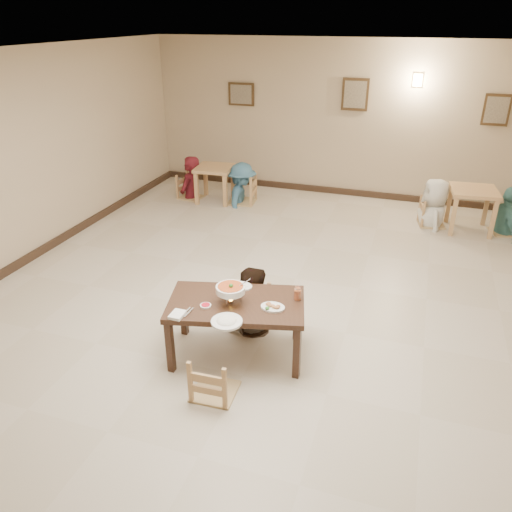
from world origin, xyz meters
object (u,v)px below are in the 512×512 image
(drink_glass, at_px, (298,294))
(bg_diner_a, at_px, (189,156))
(main_diner, at_px, (249,269))
(bg_table_left, at_px, (215,173))
(bg_chair_ll, at_px, (190,176))
(bg_table_right, at_px, (473,197))
(main_table, at_px, (236,308))
(chair_near, at_px, (213,356))
(bg_diner_c, at_px, (438,179))
(bg_chair_rl, at_px, (435,200))
(bg_diner_b, at_px, (241,163))
(curry_warmer, at_px, (231,289))
(bg_chair_lr, at_px, (242,176))
(chair_far, at_px, (250,290))
(bg_chair_rr, at_px, (509,209))

(drink_glass, height_order, bg_diner_a, bg_diner_a)
(main_diner, distance_m, drink_glass, 0.72)
(bg_table_left, relative_size, bg_chair_ll, 0.83)
(bg_table_right, bearing_deg, main_table, -119.45)
(main_table, height_order, chair_near, chair_near)
(main_table, height_order, drink_glass, drink_glass)
(main_table, distance_m, main_diner, 0.60)
(bg_diner_c, bearing_deg, bg_chair_rl, 0.00)
(bg_diner_a, bearing_deg, bg_table_left, 95.62)
(bg_diner_b, bearing_deg, drink_glass, -160.95)
(bg_chair_ll, bearing_deg, chair_near, -142.54)
(main_diner, relative_size, bg_table_right, 1.90)
(main_table, bearing_deg, bg_diner_a, 106.61)
(curry_warmer, relative_size, bg_table_left, 0.45)
(chair_near, relative_size, bg_table_right, 1.10)
(main_diner, height_order, bg_chair_lr, main_diner)
(chair_far, height_order, bg_table_right, chair_far)
(chair_near, xyz_separation_m, bg_diner_c, (1.96, 5.25, 0.40))
(chair_far, height_order, bg_chair_lr, bg_chair_lr)
(bg_chair_rl, height_order, bg_diner_a, bg_diner_a)
(main_table, xyz_separation_m, bg_chair_rr, (3.16, 4.60, -0.15))
(bg_chair_ll, xyz_separation_m, bg_chair_rl, (4.66, 0.05, -0.00))
(bg_table_left, bearing_deg, bg_diner_a, -179.24)
(curry_warmer, height_order, drink_glass, curry_warmer)
(chair_far, xyz_separation_m, bg_diner_a, (-2.62, 3.88, 0.42))
(bg_table_right, distance_m, bg_chair_ll, 5.26)
(chair_far, relative_size, bg_chair_lr, 0.80)
(bg_table_left, xyz_separation_m, bg_diner_b, (0.53, 0.08, 0.23))
(curry_warmer, height_order, bg_diner_a, bg_diner_a)
(main_table, bearing_deg, chair_near, -102.99)
(chair_far, bearing_deg, bg_chair_rr, 52.39)
(bg_chair_ll, relative_size, bg_diner_a, 0.54)
(bg_table_right, bearing_deg, bg_diner_a, 179.99)
(bg_chair_rl, bearing_deg, bg_chair_ll, 79.58)
(bg_diner_a, bearing_deg, bg_chair_rl, 95.45)
(chair_near, xyz_separation_m, drink_glass, (0.59, 0.91, 0.29))
(bg_chair_ll, distance_m, bg_chair_rr, 5.85)
(bg_table_right, height_order, bg_diner_c, bg_diner_c)
(chair_far, relative_size, bg_chair_rl, 0.96)
(bg_diner_a, bearing_deg, drink_glass, 42.36)
(chair_far, xyz_separation_m, bg_chair_lr, (-1.55, 3.97, 0.11))
(chair_far, height_order, main_diner, main_diner)
(main_table, distance_m, bg_chair_rl, 4.99)
(bg_diner_a, bearing_deg, bg_table_right, 94.85)
(bg_chair_lr, bearing_deg, bg_table_right, 82.84)
(bg_chair_ll, distance_m, bg_diner_c, 4.68)
(main_diner, bearing_deg, chair_near, 73.56)
(chair_near, distance_m, bg_table_left, 5.64)
(chair_far, height_order, curry_warmer, curry_warmer)
(main_table, height_order, main_diner, main_diner)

